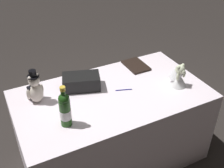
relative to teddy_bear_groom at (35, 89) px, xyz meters
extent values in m
plane|color=#2D2826|center=(-0.60, 0.19, -0.87)|extent=(12.00, 12.00, 0.00)
cube|color=white|center=(-0.60, 0.19, -0.49)|extent=(1.65, 0.92, 0.75)
ellipsoid|color=silver|center=(0.00, 0.01, -0.04)|extent=(0.11, 0.10, 0.16)
cube|color=black|center=(0.01, -0.02, -0.04)|extent=(0.10, 0.07, 0.12)
sphere|color=silver|center=(0.00, 0.01, 0.08)|extent=(0.09, 0.09, 0.09)
sphere|color=silver|center=(0.01, -0.03, 0.08)|extent=(0.04, 0.04, 0.04)
sphere|color=silver|center=(-0.03, 0.00, 0.12)|extent=(0.03, 0.03, 0.03)
sphere|color=silver|center=(0.03, 0.02, 0.12)|extent=(0.03, 0.03, 0.03)
ellipsoid|color=silver|center=(-0.05, -0.02, -0.02)|extent=(0.03, 0.03, 0.09)
ellipsoid|color=silver|center=(0.06, 0.01, -0.02)|extent=(0.03, 0.03, 0.09)
sphere|color=silver|center=(-0.01, -0.06, -0.09)|extent=(0.05, 0.05, 0.05)
sphere|color=silver|center=(0.04, -0.04, -0.09)|extent=(0.05, 0.05, 0.05)
cylinder|color=black|center=(0.00, 0.01, 0.13)|extent=(0.10, 0.10, 0.01)
cylinder|color=black|center=(0.00, 0.01, 0.15)|extent=(0.06, 0.06, 0.05)
cone|color=white|center=(-1.18, 0.34, -0.05)|extent=(0.15, 0.15, 0.13)
ellipsoid|color=white|center=(-1.18, 0.34, 0.00)|extent=(0.07, 0.06, 0.06)
sphere|color=beige|center=(-1.18, 0.34, 0.05)|extent=(0.08, 0.08, 0.08)
sphere|color=beige|center=(-1.19, 0.38, 0.04)|extent=(0.04, 0.04, 0.04)
sphere|color=beige|center=(-1.15, 0.35, 0.08)|extent=(0.03, 0.03, 0.03)
sphere|color=beige|center=(-1.21, 0.34, 0.08)|extent=(0.03, 0.03, 0.03)
ellipsoid|color=beige|center=(-1.15, 0.37, 0.00)|extent=(0.03, 0.03, 0.07)
ellipsoid|color=beige|center=(-1.23, 0.35, 0.00)|extent=(0.03, 0.03, 0.07)
cone|color=white|center=(-1.17, 0.30, 0.00)|extent=(0.13, 0.13, 0.12)
cylinder|color=#204D18|center=(-0.13, 0.38, -0.01)|extent=(0.08, 0.08, 0.22)
sphere|color=#204D18|center=(-0.13, 0.38, 0.12)|extent=(0.08, 0.08, 0.08)
cylinder|color=#204D18|center=(-0.13, 0.38, 0.17)|extent=(0.03, 0.03, 0.09)
cylinder|color=gold|center=(-0.13, 0.38, 0.20)|extent=(0.04, 0.04, 0.03)
cylinder|color=silver|center=(-0.13, 0.38, -0.02)|extent=(0.08, 0.08, 0.08)
cylinder|color=navy|center=(-0.71, 0.19, -0.11)|extent=(0.14, 0.05, 0.01)
cone|color=silver|center=(-0.78, 0.22, -0.11)|extent=(0.01, 0.01, 0.01)
cube|color=black|center=(-0.40, -0.01, -0.05)|extent=(0.36, 0.28, 0.13)
cube|color=#B7B7BF|center=(-0.37, -0.10, -0.05)|extent=(0.04, 0.02, 0.03)
cube|color=black|center=(-1.02, -0.12, -0.11)|extent=(0.19, 0.28, 0.02)
camera|label=1|loc=(0.27, 1.90, 1.27)|focal=44.30mm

